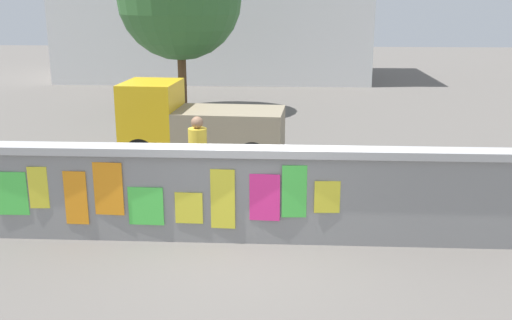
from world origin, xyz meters
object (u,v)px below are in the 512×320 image
object	(u,v)px
bicycle_near	(71,192)
motorcycle	(352,186)
person_walking	(198,151)
auto_rickshaw_truck	(195,124)

from	to	relation	value
bicycle_near	motorcycle	bearing A→B (deg)	3.56
motorcycle	bicycle_near	bearing A→B (deg)	-176.44
bicycle_near	person_walking	bearing A→B (deg)	16.45
auto_rickshaw_truck	motorcycle	distance (m)	4.50
motorcycle	bicycle_near	distance (m)	4.99
auto_rickshaw_truck	motorcycle	world-z (taller)	auto_rickshaw_truck
auto_rickshaw_truck	motorcycle	xyz separation A→B (m)	(3.27, -3.06, -0.44)
auto_rickshaw_truck	bicycle_near	world-z (taller)	auto_rickshaw_truck
auto_rickshaw_truck	person_walking	xyz separation A→B (m)	(0.48, -2.73, 0.09)
auto_rickshaw_truck	bicycle_near	xyz separation A→B (m)	(-1.71, -3.37, -0.54)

